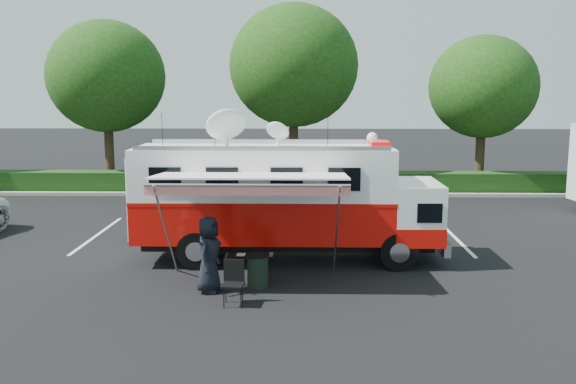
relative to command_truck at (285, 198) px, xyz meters
name	(u,v)px	position (x,y,z in m)	size (l,w,h in m)	color
ground_plane	(288,259)	(0.08, 0.00, -1.79)	(120.00, 120.00, 0.00)	black
back_border	(318,86)	(1.22, 12.90, 3.21)	(60.00, 6.14, 8.87)	#9E998E
stall_lines	(275,236)	(-0.42, 3.00, -1.79)	(24.12, 5.50, 0.01)	silver
command_truck	(285,198)	(0.00, 0.00, 0.00)	(8.73, 2.40, 4.19)	black
awning	(250,180)	(-0.78, -2.49, 0.90)	(4.76, 2.47, 2.88)	silver
person	(209,291)	(-1.77, -3.00, -1.79)	(0.91, 0.59, 1.87)	black
folding_table	(243,257)	(-1.02, -2.25, -1.12)	(0.87, 0.63, 0.72)	black
folding_chair	(234,278)	(-1.08, -3.87, -1.19)	(0.53, 0.55, 1.02)	black
trash_bin	(258,271)	(-0.61, -2.64, -1.37)	(0.56, 0.56, 0.84)	black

